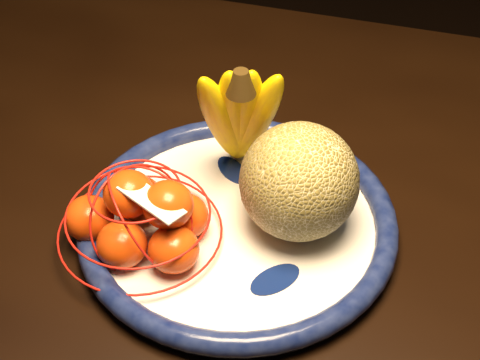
% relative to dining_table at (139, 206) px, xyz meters
% --- Properties ---
extents(dining_table, '(1.42, 0.87, 0.70)m').
position_rel_dining_table_xyz_m(dining_table, '(0.00, 0.00, 0.00)').
color(dining_table, black).
rests_on(dining_table, ground).
extents(fruit_bowl, '(0.36, 0.36, 0.03)m').
position_rel_dining_table_xyz_m(fruit_bowl, '(0.16, -0.08, 0.09)').
color(fruit_bowl, white).
rests_on(fruit_bowl, dining_table).
extents(cantaloupe, '(0.13, 0.13, 0.13)m').
position_rel_dining_table_xyz_m(cantaloupe, '(0.22, -0.06, 0.15)').
color(cantaloupe, olive).
rests_on(cantaloupe, fruit_bowl).
extents(banana_bunch, '(0.12, 0.12, 0.19)m').
position_rel_dining_table_xyz_m(banana_bunch, '(0.14, -0.00, 0.18)').
color(banana_bunch, '#FFD900').
rests_on(banana_bunch, fruit_bowl).
extents(mandarin_bag, '(0.23, 0.23, 0.11)m').
position_rel_dining_table_xyz_m(mandarin_bag, '(0.07, -0.13, 0.12)').
color(mandarin_bag, '#F55419').
rests_on(mandarin_bag, fruit_bowl).
extents(price_tag, '(0.08, 0.05, 0.01)m').
position_rel_dining_table_xyz_m(price_tag, '(0.08, -0.14, 0.17)').
color(price_tag, white).
rests_on(price_tag, mandarin_bag).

